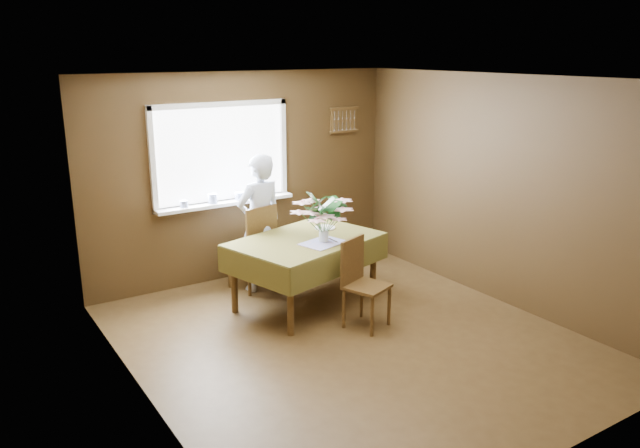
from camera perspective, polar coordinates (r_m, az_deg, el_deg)
floor at (r=6.22m, az=2.80°, el=-10.53°), size 4.50×4.50×0.00m
ceiling at (r=5.58m, az=3.15°, el=13.16°), size 4.50×4.50×0.00m
wall_back at (r=7.66m, az=-6.95°, el=4.34°), size 4.00×0.00×4.00m
wall_front at (r=4.25m, az=21.08°, el=-6.02°), size 4.00×0.00×4.00m
wall_left at (r=4.92m, az=-16.31°, el=-2.65°), size 0.00×4.50×4.50m
wall_right at (r=7.10m, az=16.20°, el=2.92°), size 0.00×4.50×4.50m
window_assembly at (r=7.47m, az=-8.83°, el=4.85°), size 1.72×0.20×1.22m
spoon_rack at (r=8.27m, az=2.20°, el=9.49°), size 0.44×0.05×0.33m
dining_table at (r=6.79m, az=-1.31°, el=-2.09°), size 1.80×1.45×0.77m
chair_far at (r=7.28m, az=-5.88°, el=-1.89°), size 0.52×0.52×1.03m
chair_near at (r=6.35m, az=3.72°, el=-5.02°), size 0.50×0.51×0.91m
seated_woman at (r=7.24m, az=-5.52°, el=0.11°), size 0.63×0.45×1.61m
flower_bouquet at (r=6.57m, az=0.35°, el=0.86°), size 0.53×0.53×0.46m
side_plate at (r=7.14m, az=0.44°, el=-0.35°), size 0.27×0.27×0.01m
table_knife at (r=6.70m, az=1.04°, el=-1.42°), size 0.02×0.24×0.00m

